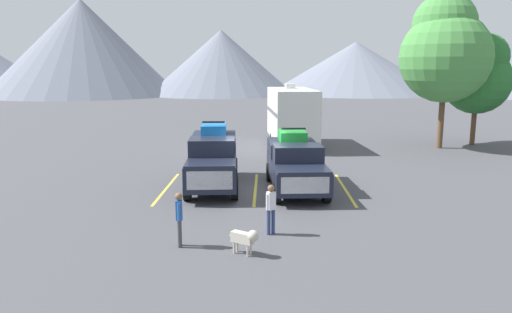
{
  "coord_description": "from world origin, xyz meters",
  "views": [
    {
      "loc": [
        0.45,
        -19.74,
        5.12
      ],
      "look_at": [
        0.0,
        1.23,
        1.2
      ],
      "focal_mm": 34.08,
      "sensor_mm": 36.0,
      "label": 1
    }
  ],
  "objects_px": {
    "person_b": "(179,216)",
    "pickup_truck_b": "(295,163)",
    "pickup_truck_a": "(213,158)",
    "dog": "(247,237)",
    "camper_trailer_a": "(292,114)",
    "person_a": "(271,206)"
  },
  "relations": [
    {
      "from": "pickup_truck_a",
      "to": "person_b",
      "type": "xyz_separation_m",
      "value": [
        -0.2,
        -7.19,
        -0.32
      ]
    },
    {
      "from": "camper_trailer_a",
      "to": "person_a",
      "type": "relative_size",
      "value": 5.0
    },
    {
      "from": "person_b",
      "to": "dog",
      "type": "relative_size",
      "value": 1.89
    },
    {
      "from": "pickup_truck_a",
      "to": "person_b",
      "type": "distance_m",
      "value": 7.2
    },
    {
      "from": "pickup_truck_a",
      "to": "person_a",
      "type": "relative_size",
      "value": 3.81
    },
    {
      "from": "person_b",
      "to": "pickup_truck_b",
      "type": "bearing_deg",
      "value": 61.07
    },
    {
      "from": "pickup_truck_b",
      "to": "person_b",
      "type": "xyz_separation_m",
      "value": [
        -3.69,
        -6.68,
        -0.21
      ]
    },
    {
      "from": "camper_trailer_a",
      "to": "dog",
      "type": "relative_size",
      "value": 9.33
    },
    {
      "from": "camper_trailer_a",
      "to": "person_a",
      "type": "height_order",
      "value": "camper_trailer_a"
    },
    {
      "from": "camper_trailer_a",
      "to": "person_b",
      "type": "xyz_separation_m",
      "value": [
        -4.11,
        -17.85,
        -1.17
      ]
    },
    {
      "from": "pickup_truck_a",
      "to": "dog",
      "type": "xyz_separation_m",
      "value": [
        1.75,
        -7.81,
        -0.73
      ]
    },
    {
      "from": "camper_trailer_a",
      "to": "person_a",
      "type": "xyz_separation_m",
      "value": [
        -1.48,
        -16.77,
        -1.19
      ]
    },
    {
      "from": "person_a",
      "to": "person_b",
      "type": "relative_size",
      "value": 0.99
    },
    {
      "from": "pickup_truck_a",
      "to": "dog",
      "type": "height_order",
      "value": "pickup_truck_a"
    },
    {
      "from": "person_b",
      "to": "camper_trailer_a",
      "type": "bearing_deg",
      "value": 77.05
    },
    {
      "from": "person_b",
      "to": "person_a",
      "type": "bearing_deg",
      "value": 22.34
    },
    {
      "from": "camper_trailer_a",
      "to": "person_b",
      "type": "distance_m",
      "value": 18.36
    },
    {
      "from": "pickup_truck_b",
      "to": "camper_trailer_a",
      "type": "distance_m",
      "value": 11.22
    },
    {
      "from": "pickup_truck_a",
      "to": "dog",
      "type": "distance_m",
      "value": 8.04
    },
    {
      "from": "person_a",
      "to": "dog",
      "type": "relative_size",
      "value": 1.87
    },
    {
      "from": "camper_trailer_a",
      "to": "person_a",
      "type": "distance_m",
      "value": 16.88
    },
    {
      "from": "pickup_truck_b",
      "to": "person_b",
      "type": "height_order",
      "value": "pickup_truck_b"
    }
  ]
}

